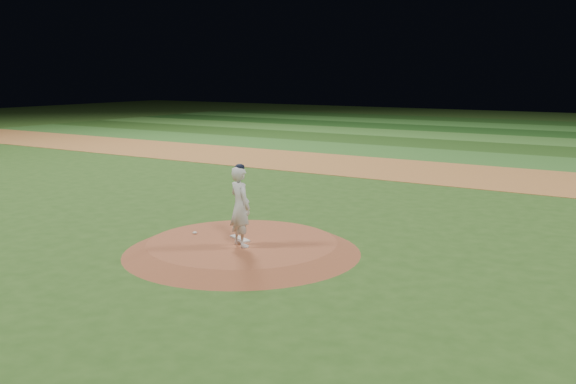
{
  "coord_description": "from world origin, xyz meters",
  "views": [
    {
      "loc": [
        8.57,
        -11.64,
        4.11
      ],
      "look_at": [
        0.0,
        2.0,
        1.1
      ],
      "focal_mm": 40.0,
      "sensor_mm": 36.0,
      "label": 1
    }
  ],
  "objects": [
    {
      "name": "rosin_bag",
      "position": [
        -1.39,
        -0.05,
        0.28
      ],
      "size": [
        0.11,
        0.11,
        0.06
      ],
      "primitive_type": "ellipsoid",
      "color": "silver",
      "rests_on": "pitchers_mound"
    },
    {
      "name": "outfield_stripe_0",
      "position": [
        0.0,
        19.5,
        0.01
      ],
      "size": [
        70.0,
        5.0,
        0.02
      ],
      "primitive_type": "cube",
      "color": "#2F6424",
      "rests_on": "ground"
    },
    {
      "name": "ground",
      "position": [
        0.0,
        0.0,
        0.0
      ],
      "size": [
        120.0,
        120.0,
        0.0
      ],
      "primitive_type": "plane",
      "color": "#294D19",
      "rests_on": "ground"
    },
    {
      "name": "pitching_rubber",
      "position": [
        -0.17,
        0.13,
        0.27
      ],
      "size": [
        0.7,
        0.44,
        0.03
      ],
      "primitive_type": "cube",
      "rotation": [
        0.0,
        0.0,
        -0.43
      ],
      "color": "silver",
      "rests_on": "pitchers_mound"
    },
    {
      "name": "outfield_stripe_4",
      "position": [
        0.0,
        39.5,
        0.01
      ],
      "size": [
        70.0,
        5.0,
        0.02
      ],
      "primitive_type": "cube",
      "color": "#34752A",
      "rests_on": "ground"
    },
    {
      "name": "outfield_stripe_5",
      "position": [
        0.0,
        44.5,
        0.01
      ],
      "size": [
        70.0,
        5.0,
        0.02
      ],
      "primitive_type": "cube",
      "color": "#1F4D18",
      "rests_on": "ground"
    },
    {
      "name": "outfield_stripe_2",
      "position": [
        0.0,
        29.5,
        0.01
      ],
      "size": [
        70.0,
        5.0,
        0.02
      ],
      "primitive_type": "cube",
      "color": "#397029",
      "rests_on": "ground"
    },
    {
      "name": "pitchers_mound",
      "position": [
        0.0,
        0.0,
        0.12
      ],
      "size": [
        5.5,
        5.5,
        0.25
      ],
      "primitive_type": "cone",
      "color": "brown",
      "rests_on": "ground"
    },
    {
      "name": "infield_dirt_band",
      "position": [
        0.0,
        14.0,
        0.01
      ],
      "size": [
        70.0,
        6.0,
        0.02
      ],
      "primitive_type": "cube",
      "color": "#A36732",
      "rests_on": "ground"
    },
    {
      "name": "pitcher_on_mound",
      "position": [
        0.2,
        -0.33,
        1.17
      ],
      "size": [
        0.78,
        0.67,
        1.87
      ],
      "color": "silver",
      "rests_on": "pitchers_mound"
    },
    {
      "name": "outfield_stripe_1",
      "position": [
        0.0,
        24.5,
        0.01
      ],
      "size": [
        70.0,
        5.0,
        0.02
      ],
      "primitive_type": "cube",
      "color": "#214516",
      "rests_on": "ground"
    },
    {
      "name": "outfield_stripe_3",
      "position": [
        0.0,
        34.5,
        0.01
      ],
      "size": [
        70.0,
        5.0,
        0.02
      ],
      "primitive_type": "cube",
      "color": "#1A4516",
      "rests_on": "ground"
    }
  ]
}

